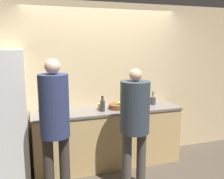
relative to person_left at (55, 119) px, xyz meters
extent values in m
plane|color=#4C4238|center=(0.89, 0.39, -1.07)|extent=(14.00, 14.00, 0.00)
cube|color=#D6BC8C|center=(0.89, 1.01, 0.23)|extent=(5.20, 0.06, 2.60)
cube|color=tan|center=(0.89, 0.73, -0.62)|extent=(2.33, 0.56, 0.90)
cube|color=slate|center=(0.89, 0.73, -0.16)|extent=(2.36, 0.59, 0.03)
cylinder|color=#38332D|center=(-0.10, 0.00, -0.64)|extent=(0.13, 0.13, 0.86)
cylinder|color=#38332D|center=(0.10, 0.00, -0.64)|extent=(0.13, 0.13, 0.86)
cylinder|color=navy|center=(0.00, 0.00, 0.16)|extent=(0.35, 0.35, 0.75)
sphere|color=beige|center=(0.00, 0.00, 0.63)|extent=(0.18, 0.18, 0.18)
cylinder|color=#4C4742|center=(0.93, 0.00, -0.68)|extent=(0.13, 0.13, 0.79)
cylinder|color=#4C4742|center=(1.15, 0.00, -0.68)|extent=(0.13, 0.13, 0.79)
cylinder|color=#333D47|center=(1.04, 0.00, 0.06)|extent=(0.39, 0.39, 0.69)
sphere|color=#DBAD89|center=(1.04, 0.00, 0.49)|extent=(0.16, 0.16, 0.16)
cylinder|color=brown|center=(1.04, 0.70, -0.10)|extent=(0.28, 0.28, 0.08)
ellipsoid|color=#99BC38|center=(1.07, 0.70, -0.04)|extent=(0.15, 0.12, 0.04)
cylinder|color=#3D424C|center=(1.70, 0.77, -0.07)|extent=(0.09, 0.09, 0.13)
cylinder|color=#99754C|center=(1.69, 0.77, 0.01)|extent=(0.01, 0.04, 0.18)
cylinder|color=#99754C|center=(1.71, 0.78, 0.01)|extent=(0.03, 0.04, 0.18)
cylinder|color=#99754C|center=(1.70, 0.76, 0.01)|extent=(0.04, 0.01, 0.18)
cylinder|color=#333338|center=(0.77, 0.63, -0.05)|extent=(0.07, 0.07, 0.17)
cylinder|color=#333338|center=(0.77, 0.63, 0.06)|extent=(0.03, 0.03, 0.05)
cylinder|color=black|center=(0.77, 0.63, 0.09)|extent=(0.04, 0.04, 0.02)
cylinder|color=brown|center=(1.24, 0.91, -0.07)|extent=(0.07, 0.07, 0.13)
cylinder|color=brown|center=(1.24, 0.91, 0.01)|extent=(0.03, 0.03, 0.04)
cylinder|color=black|center=(1.24, 0.91, 0.04)|extent=(0.03, 0.03, 0.01)
cylinder|color=white|center=(-0.11, 0.90, -0.09)|extent=(0.09, 0.09, 0.10)
cylinder|color=gold|center=(0.77, 0.75, -0.09)|extent=(0.08, 0.08, 0.09)
camera|label=1|loc=(-0.24, -2.92, 0.89)|focal=40.00mm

